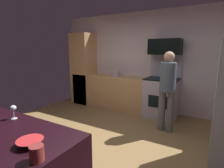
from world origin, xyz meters
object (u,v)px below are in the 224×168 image
Objects in this scene: person_cook at (167,88)px; mug_coffee at (37,153)px; oven_range at (162,96)px; wine_glass_mid at (13,109)px; microwave at (165,47)px; mixing_bowl_large at (30,142)px; stock_pot at (116,74)px.

person_cook reaches higher than mug_coffee.
oven_range reaches higher than wine_glass_mid.
microwave is 0.46× the size of person_cook.
wine_glass_mid is at bearing -102.64° from microwave.
mixing_bowl_large is 0.87× the size of stock_pot.
microwave reaches higher than person_cook.
stock_pot is (-1.30, 0.01, 0.46)m from oven_range.
microwave reaches higher than stock_pot.
microwave reaches higher than wine_glass_mid.
oven_range is 13.92× the size of mug_coffee.
microwave is 4.95× the size of wine_glass_mid.
mug_coffee is (0.21, -0.10, 0.03)m from mixing_bowl_large.
stock_pot is (-1.40, 3.57, 0.02)m from mug_coffee.
mug_coffee is at bearing -94.07° from person_cook.
stock_pot is at bearing 179.74° from oven_range.
mixing_bowl_large is 1.86× the size of mug_coffee.
wine_glass_mid is (-0.74, -3.22, 0.50)m from oven_range.
mixing_bowl_large is at bearing -91.92° from oven_range.
microwave is at bearing 77.36° from wine_glass_mid.
wine_glass_mid is at bearing -102.97° from oven_range.
person_cook is at bearing 67.00° from wine_glass_mid.
wine_glass_mid is (-0.62, 0.25, 0.09)m from mixing_bowl_large.
mug_coffee reaches higher than mixing_bowl_large.
mixing_bowl_large is (-0.12, -3.47, 0.41)m from oven_range.
person_cook reaches higher than oven_range.
oven_range is 10.11× the size of wine_glass_mid.
wine_glass_mid is 1.38× the size of mug_coffee.
oven_range is 3.59m from mug_coffee.
person_cook is at bearing 85.93° from mug_coffee.
wine_glass_mid reaches higher than stock_pot.
person_cook is 14.70× the size of mug_coffee.
oven_range reaches higher than stock_pot.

